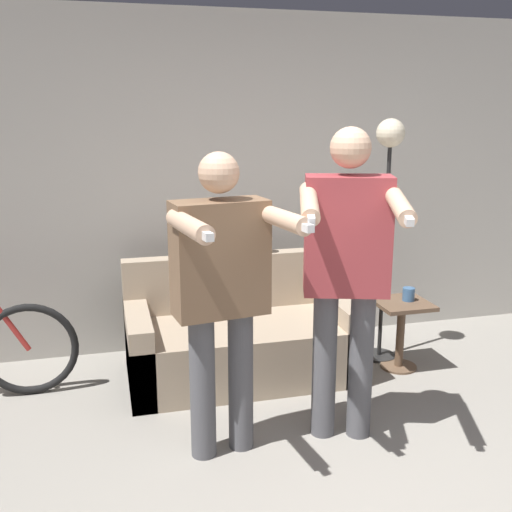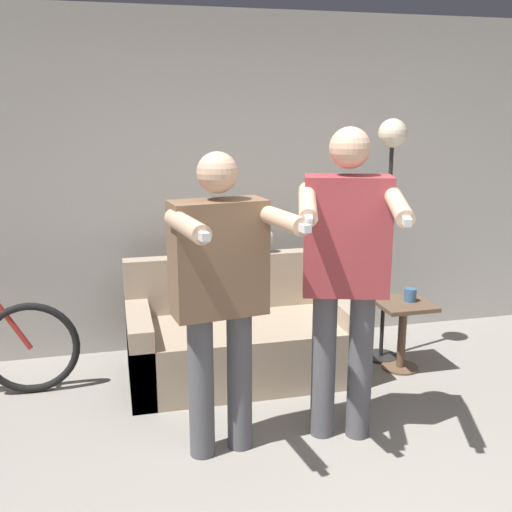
% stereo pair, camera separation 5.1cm
% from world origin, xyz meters
% --- Properties ---
extents(wall_back, '(10.00, 0.05, 2.60)m').
position_xyz_m(wall_back, '(0.00, 2.48, 1.30)').
color(wall_back, '#B7B2A8').
rests_on(wall_back, ground_plane).
extents(couch, '(1.60, 0.82, 0.82)m').
position_xyz_m(couch, '(-0.27, 1.82, 0.27)').
color(couch, tan).
rests_on(couch, ground_plane).
extents(person_left, '(0.63, 0.74, 1.68)m').
position_xyz_m(person_left, '(-0.59, 0.84, 0.98)').
color(person_left, '#56565B').
rests_on(person_left, ground_plane).
extents(person_right, '(0.66, 0.78, 1.79)m').
position_xyz_m(person_right, '(0.12, 0.84, 1.05)').
color(person_right, '#56565B').
rests_on(person_right, ground_plane).
extents(cat, '(0.47, 0.13, 0.17)m').
position_xyz_m(cat, '(-0.12, 2.12, 0.90)').
color(cat, '#B7AD9E').
rests_on(cat, couch).
extents(floor_lamp, '(0.26, 0.26, 1.81)m').
position_xyz_m(floor_lamp, '(0.84, 1.84, 1.40)').
color(floor_lamp, black).
rests_on(floor_lamp, ground_plane).
extents(side_table, '(0.38, 0.38, 0.52)m').
position_xyz_m(side_table, '(0.90, 1.62, 0.36)').
color(side_table, brown).
rests_on(side_table, ground_plane).
extents(cup, '(0.09, 0.09, 0.10)m').
position_xyz_m(cup, '(0.95, 1.63, 0.56)').
color(cup, '#3D6693').
rests_on(cup, side_table).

